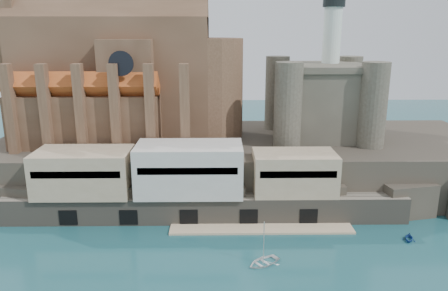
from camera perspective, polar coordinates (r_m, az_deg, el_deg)
name	(u,v)px	position (r m, az deg, el deg)	size (l,w,h in m)	color
promontory	(242,162)	(91.13, 2.32, -2.18)	(100.00, 36.00, 10.00)	#2A2520
quay	(189,184)	(75.39, -4.66, -5.07)	(70.00, 12.00, 13.05)	#6C6456
church	(124,78)	(91.91, -12.90, 8.58)	(47.00, 25.93, 30.51)	#503725
castle_keep	(321,97)	(92.07, 12.58, 6.21)	(21.20, 21.20, 29.30)	#454236
boat_6	(263,263)	(63.80, 5.14, -15.09)	(3.59, 1.04, 5.02)	white
boat_7	(409,240)	(75.44, 22.98, -11.29)	(2.48, 1.51, 2.87)	#1D4596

